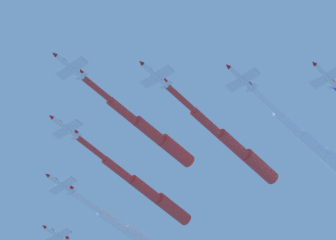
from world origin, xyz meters
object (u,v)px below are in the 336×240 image
at_px(jet_port_inner, 234,145).
at_px(jet_starboard_mid, 141,239).
at_px(jet_lead, 150,131).
at_px(jet_starboard_inner, 147,190).
at_px(jet_port_mid, 314,145).

distance_m(jet_port_inner, jet_starboard_mid, 45.29).
bearing_deg(jet_starboard_mid, jet_lead, 143.56).
relative_size(jet_port_inner, jet_starboard_mid, 0.98).
bearing_deg(jet_port_inner, jet_starboard_mid, -8.70).
distance_m(jet_starboard_inner, jet_starboard_mid, 19.39).
relative_size(jet_port_inner, jet_port_mid, 1.03).
xyz_separation_m(jet_lead, jet_port_mid, (-24.72, -32.16, -2.58)).
bearing_deg(jet_port_mid, jet_starboard_mid, 7.49).
distance_m(jet_port_inner, jet_port_mid, 19.58).
relative_size(jet_starboard_inner, jet_starboard_mid, 0.99).
height_order(jet_port_inner, jet_starboard_mid, jet_starboard_mid).
height_order(jet_lead, jet_starboard_inner, jet_lead).
relative_size(jet_lead, jet_port_inner, 0.93).
xyz_separation_m(jet_starboard_inner, jet_starboard_mid, (15.82, -11.12, -1.46)).
xyz_separation_m(jet_lead, jet_port_inner, (-11.53, -17.69, -2.25)).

